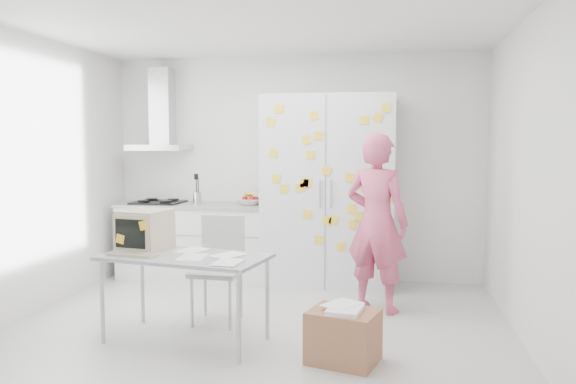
% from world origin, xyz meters
% --- Properties ---
extents(floor, '(4.50, 4.00, 0.02)m').
position_xyz_m(floor, '(0.00, 0.00, -0.01)').
color(floor, silver).
rests_on(floor, ground).
extents(walls, '(4.52, 4.01, 2.70)m').
position_xyz_m(walls, '(0.00, 0.72, 1.35)').
color(walls, white).
rests_on(walls, ground).
extents(ceiling, '(4.50, 4.00, 0.02)m').
position_xyz_m(ceiling, '(0.00, 0.00, 2.70)').
color(ceiling, white).
rests_on(ceiling, walls).
extents(counter_run, '(1.84, 0.63, 1.28)m').
position_xyz_m(counter_run, '(-1.20, 1.70, 0.47)').
color(counter_run, white).
rests_on(counter_run, ground).
extents(range_hood, '(0.70, 0.48, 1.01)m').
position_xyz_m(range_hood, '(-1.65, 1.84, 1.96)').
color(range_hood, silver).
rests_on(range_hood, walls).
extents(tall_cabinet, '(1.50, 0.68, 2.20)m').
position_xyz_m(tall_cabinet, '(0.45, 1.67, 1.10)').
color(tall_cabinet, silver).
rests_on(tall_cabinet, ground).
extents(person, '(0.76, 0.64, 1.76)m').
position_xyz_m(person, '(1.03, 0.75, 0.88)').
color(person, '#CD4F72').
rests_on(person, ground).
extents(desk, '(1.45, 0.90, 1.08)m').
position_xyz_m(desk, '(-0.78, -0.33, 0.82)').
color(desk, '#9BA0A5').
rests_on(desk, ground).
extents(chair, '(0.45, 0.45, 0.97)m').
position_xyz_m(chair, '(-0.41, 0.19, 0.55)').
color(chair, '#B0B1AE').
rests_on(chair, ground).
extents(cardboard_box, '(0.59, 0.52, 0.44)m').
position_xyz_m(cardboard_box, '(0.82, -0.63, 0.21)').
color(cardboard_box, '#9E6844').
rests_on(cardboard_box, ground).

